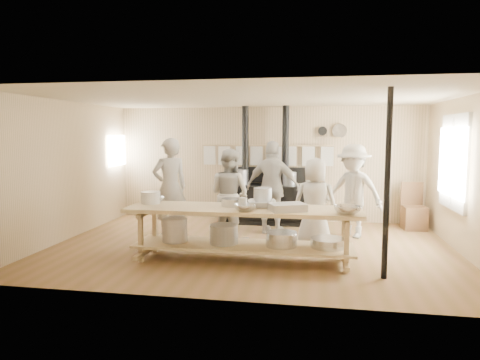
% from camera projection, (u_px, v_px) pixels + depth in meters
% --- Properties ---
extents(ground, '(7.00, 7.00, 0.00)m').
position_uv_depth(ground, '(251.00, 246.00, 7.56)').
color(ground, brown).
rests_on(ground, ground).
extents(room_shell, '(7.00, 7.00, 7.00)m').
position_uv_depth(room_shell, '(251.00, 155.00, 7.39)').
color(room_shell, tan).
rests_on(room_shell, ground).
extents(window_right, '(0.09, 1.50, 1.65)m').
position_uv_depth(window_right, '(454.00, 162.00, 7.40)').
color(window_right, beige).
rests_on(window_right, ground).
extents(left_opening, '(0.00, 0.90, 0.90)m').
position_uv_depth(left_opening, '(117.00, 151.00, 9.94)').
color(left_opening, white).
rests_on(left_opening, ground).
extents(stove, '(1.90, 0.75, 2.60)m').
position_uv_depth(stove, '(264.00, 199.00, 9.58)').
color(stove, black).
rests_on(stove, ground).
extents(towel_rail, '(3.00, 0.04, 0.47)m').
position_uv_depth(towel_rail, '(266.00, 153.00, 9.75)').
color(towel_rail, tan).
rests_on(towel_rail, ground).
extents(back_wall_shelf, '(0.63, 0.14, 0.32)m').
position_uv_depth(back_wall_shelf, '(332.00, 133.00, 9.49)').
color(back_wall_shelf, tan).
rests_on(back_wall_shelf, ground).
extents(prep_table, '(3.60, 0.90, 0.85)m').
position_uv_depth(prep_table, '(242.00, 229.00, 6.63)').
color(prep_table, tan).
rests_on(prep_table, ground).
extents(support_post, '(0.08, 0.08, 2.60)m').
position_uv_depth(support_post, '(387.00, 185.00, 5.76)').
color(support_post, black).
rests_on(support_post, ground).
extents(cook_far_left, '(0.83, 0.79, 1.91)m').
position_uv_depth(cook_far_left, '(170.00, 187.00, 8.27)').
color(cook_far_left, '#B5ADA0').
rests_on(cook_far_left, ground).
extents(cook_left, '(1.04, 0.97, 1.71)m').
position_uv_depth(cook_left, '(230.00, 194.00, 8.00)').
color(cook_left, '#B5ADA0').
rests_on(cook_left, ground).
extents(cook_center, '(0.84, 0.61, 1.58)m').
position_uv_depth(cook_center, '(315.00, 203.00, 7.39)').
color(cook_center, '#B5ADA0').
rests_on(cook_center, ground).
extents(cook_right, '(1.15, 0.66, 1.85)m').
position_uv_depth(cook_right, '(273.00, 187.00, 8.48)').
color(cook_right, '#B5ADA0').
rests_on(cook_right, ground).
extents(cook_by_window, '(1.33, 1.10, 1.80)m').
position_uv_depth(cook_by_window, '(353.00, 191.00, 8.17)').
color(cook_by_window, '#B5ADA0').
rests_on(cook_by_window, ground).
extents(chair, '(0.49, 0.49, 0.97)m').
position_uv_depth(chair, '(414.00, 216.00, 8.92)').
color(chair, '#4E331F').
rests_on(chair, ground).
extents(bowl_white_a, '(0.49, 0.49, 0.09)m').
position_uv_depth(bowl_white_a, '(153.00, 200.00, 7.08)').
color(bowl_white_a, white).
rests_on(bowl_white_a, prep_table).
extents(bowl_steel_a, '(0.45, 0.45, 0.10)m').
position_uv_depth(bowl_steel_a, '(245.00, 208.00, 6.30)').
color(bowl_steel_a, silver).
rests_on(bowl_steel_a, prep_table).
extents(bowl_white_b, '(0.48, 0.48, 0.11)m').
position_uv_depth(bowl_white_b, '(262.00, 204.00, 6.63)').
color(bowl_white_b, white).
rests_on(bowl_white_b, prep_table).
extents(bowl_steel_b, '(0.46, 0.46, 0.12)m').
position_uv_depth(bowl_steel_b, '(347.00, 210.00, 6.06)').
color(bowl_steel_b, silver).
rests_on(bowl_steel_b, prep_table).
extents(roasting_pan, '(0.61, 0.52, 0.11)m').
position_uv_depth(roasting_pan, '(287.00, 207.00, 6.29)').
color(roasting_pan, '#B2B2B7').
rests_on(roasting_pan, prep_table).
extents(mixing_bowl_large, '(0.39, 0.39, 0.12)m').
position_uv_depth(mixing_bowl_large, '(233.00, 202.00, 6.75)').
color(mixing_bowl_large, silver).
rests_on(mixing_bowl_large, prep_table).
extents(bucket_galv, '(0.30, 0.30, 0.27)m').
position_uv_depth(bucket_galv, '(263.00, 196.00, 6.85)').
color(bucket_galv, gray).
rests_on(bucket_galv, prep_table).
extents(deep_bowl_enamel, '(0.32, 0.32, 0.20)m').
position_uv_depth(deep_bowl_enamel, '(151.00, 198.00, 6.98)').
color(deep_bowl_enamel, white).
rests_on(deep_bowl_enamel, prep_table).
extents(pitcher, '(0.17, 0.17, 0.20)m').
position_uv_depth(pitcher, '(243.00, 204.00, 6.28)').
color(pitcher, white).
rests_on(pitcher, prep_table).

